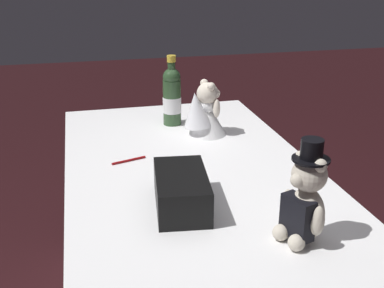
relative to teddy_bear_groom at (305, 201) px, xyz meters
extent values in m
cube|color=white|center=(0.53, 0.18, -0.52)|extent=(1.66, 0.91, 0.79)
ellipsoid|color=beige|center=(0.00, -0.01, -0.04)|extent=(0.11, 0.10, 0.16)
cube|color=black|center=(-0.01, 0.02, -0.04)|extent=(0.10, 0.07, 0.12)
sphere|color=beige|center=(0.00, -0.01, 0.08)|extent=(0.10, 0.10, 0.10)
sphere|color=beige|center=(-0.01, 0.03, 0.07)|extent=(0.04, 0.04, 0.04)
sphere|color=beige|center=(0.03, 0.00, 0.11)|extent=(0.04, 0.04, 0.04)
sphere|color=beige|center=(-0.03, -0.02, 0.11)|extent=(0.04, 0.04, 0.04)
ellipsoid|color=beige|center=(0.05, 0.02, -0.03)|extent=(0.03, 0.03, 0.09)
ellipsoid|color=beige|center=(-0.06, -0.01, -0.03)|extent=(0.03, 0.03, 0.09)
sphere|color=beige|center=(0.01, 0.06, -0.10)|extent=(0.05, 0.05, 0.05)
sphere|color=beige|center=(-0.05, 0.04, -0.10)|extent=(0.05, 0.05, 0.05)
cylinder|color=black|center=(0.00, -0.01, 0.12)|extent=(0.10, 0.10, 0.01)
cylinder|color=black|center=(0.00, -0.01, 0.15)|extent=(0.06, 0.06, 0.05)
cone|color=white|center=(0.88, 0.03, -0.05)|extent=(0.17, 0.17, 0.15)
ellipsoid|color=white|center=(0.88, 0.03, 0.01)|extent=(0.08, 0.07, 0.06)
sphere|color=beige|center=(0.88, 0.03, 0.07)|extent=(0.09, 0.09, 0.09)
sphere|color=beige|center=(0.89, -0.01, 0.06)|extent=(0.04, 0.04, 0.04)
sphere|color=beige|center=(0.85, 0.03, 0.10)|extent=(0.04, 0.04, 0.04)
sphere|color=beige|center=(0.92, 0.04, 0.10)|extent=(0.04, 0.04, 0.04)
ellipsoid|color=beige|center=(0.84, 0.00, 0.01)|extent=(0.03, 0.03, 0.08)
ellipsoid|color=beige|center=(0.93, 0.02, 0.01)|extent=(0.03, 0.03, 0.08)
cone|color=white|center=(0.87, 0.08, 0.00)|extent=(0.15, 0.17, 0.16)
cylinder|color=#2D4A2A|center=(1.05, 0.15, -0.02)|extent=(0.08, 0.08, 0.21)
sphere|color=#2D4A2A|center=(1.05, 0.15, 0.10)|extent=(0.08, 0.08, 0.08)
cylinder|color=#2D4A2A|center=(1.05, 0.15, 0.16)|extent=(0.03, 0.03, 0.08)
cylinder|color=gold|center=(1.05, 0.15, 0.19)|extent=(0.04, 0.04, 0.03)
cylinder|color=white|center=(1.05, 0.15, -0.03)|extent=(0.08, 0.08, 0.07)
cylinder|color=maroon|center=(0.66, 0.40, -0.12)|extent=(0.05, 0.13, 0.01)
cone|color=silver|center=(0.64, 0.47, -0.12)|extent=(0.01, 0.02, 0.01)
cube|color=black|center=(0.26, 0.28, -0.06)|extent=(0.31, 0.19, 0.11)
cube|color=#B7B7BF|center=(0.27, 0.21, -0.06)|extent=(0.04, 0.01, 0.03)
camera|label=1|loc=(-1.06, 0.57, 0.62)|focal=45.48mm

